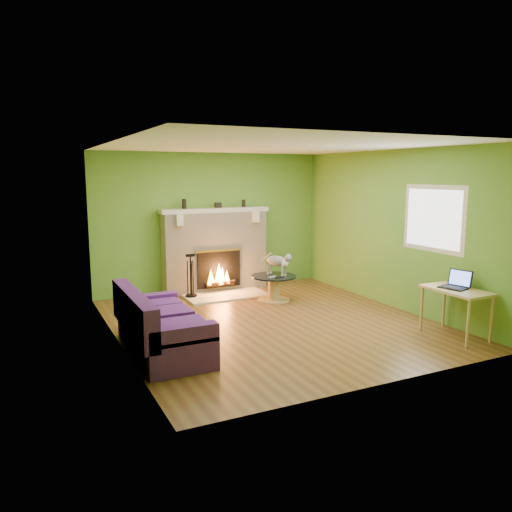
{
  "coord_description": "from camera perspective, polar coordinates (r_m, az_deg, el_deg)",
  "views": [
    {
      "loc": [
        -3.38,
        -6.41,
        2.21
      ],
      "look_at": [
        -0.07,
        0.4,
        0.96
      ],
      "focal_mm": 35.0,
      "sensor_mm": 36.0,
      "label": 1
    }
  ],
  "objects": [
    {
      "name": "window_pane",
      "position": [
        7.9,
        19.58,
        4.05
      ],
      "size": [
        0.0,
        1.06,
        1.06
      ],
      "primitive_type": "plane",
      "rotation": [
        1.57,
        0.0,
        -1.57
      ],
      "color": "white",
      "rests_on": "wall_right"
    },
    {
      "name": "mantel_vase_left",
      "position": [
        9.19,
        -8.2,
        5.92
      ],
      "size": [
        0.08,
        0.08,
        0.18
      ],
      "primitive_type": "cylinder",
      "color": "black",
      "rests_on": "mantel"
    },
    {
      "name": "desk",
      "position": [
        7.31,
        21.94,
        -4.14
      ],
      "size": [
        0.52,
        0.9,
        0.67
      ],
      "color": "tan",
      "rests_on": "floor"
    },
    {
      "name": "sofa",
      "position": [
        6.39,
        -11.06,
        -8.1
      ],
      "size": [
        0.85,
        1.78,
        0.8
      ],
      "color": "#4C195F",
      "rests_on": "floor"
    },
    {
      "name": "cat",
      "position": [
        8.78,
        2.37,
        -0.86
      ],
      "size": [
        0.47,
        0.69,
        0.4
      ],
      "primitive_type": null,
      "rotation": [
        0.0,
        0.0,
        0.41
      ],
      "color": "slate",
      "rests_on": "coffee_table"
    },
    {
      "name": "hearth",
      "position": [
        9.15,
        -3.44,
        -4.52
      ],
      "size": [
        1.5,
        0.75,
        0.03
      ],
      "primitive_type": "cube",
      "color": "beige",
      "rests_on": "floor"
    },
    {
      "name": "wall_left",
      "position": [
        6.57,
        -15.75,
        1.08
      ],
      "size": [
        0.0,
        5.0,
        5.0
      ],
      "primitive_type": "plane",
      "rotation": [
        1.57,
        0.0,
        1.57
      ],
      "color": "#53912F",
      "rests_on": "floor"
    },
    {
      "name": "fire_tools",
      "position": [
        8.99,
        -7.47,
        -2.19
      ],
      "size": [
        0.21,
        0.21,
        0.78
      ],
      "primitive_type": null,
      "color": "black",
      "rests_on": "hearth"
    },
    {
      "name": "fireplace",
      "position": [
        9.47,
        -4.68,
        0.62
      ],
      "size": [
        2.1,
        0.46,
        1.58
      ],
      "color": "beige",
      "rests_on": "floor"
    },
    {
      "name": "wall_back",
      "position": [
        9.58,
        -5.13,
        3.89
      ],
      "size": [
        5.0,
        0.0,
        5.0
      ],
      "primitive_type": "plane",
      "rotation": [
        1.57,
        0.0,
        0.0
      ],
      "color": "#53912F",
      "rests_on": "floor"
    },
    {
      "name": "window_frame",
      "position": [
        7.9,
        19.63,
        4.05
      ],
      "size": [
        0.0,
        1.2,
        1.2
      ],
      "primitive_type": "plane",
      "rotation": [
        1.57,
        0.0,
        -1.57
      ],
      "color": "silver",
      "rests_on": "wall_right"
    },
    {
      "name": "ceiling",
      "position": [
        7.26,
        1.93,
        12.46
      ],
      "size": [
        5.0,
        5.0,
        0.0
      ],
      "primitive_type": "plane",
      "rotation": [
        3.14,
        0.0,
        0.0
      ],
      "color": "white",
      "rests_on": "wall_back"
    },
    {
      "name": "coffee_table",
      "position": [
        8.78,
        2.05,
        -3.47
      ],
      "size": [
        0.79,
        0.79,
        0.45
      ],
      "color": "tan",
      "rests_on": "floor"
    },
    {
      "name": "mantel",
      "position": [
        9.37,
        -4.7,
        5.25
      ],
      "size": [
        2.1,
        0.28,
        0.08
      ],
      "primitive_type": "cube",
      "color": "beige",
      "rests_on": "fireplace"
    },
    {
      "name": "remote_silver",
      "position": [
        8.59,
        1.84,
        -2.4
      ],
      "size": [
        0.17,
        0.11,
        0.02
      ],
      "primitive_type": "cube",
      "rotation": [
        0.0,
        0.0,
        0.39
      ],
      "color": "gray",
      "rests_on": "coffee_table"
    },
    {
      "name": "mantel_box",
      "position": [
        9.41,
        -4.35,
        5.82
      ],
      "size": [
        0.12,
        0.08,
        0.1
      ],
      "primitive_type": "cube",
      "color": "black",
      "rests_on": "mantel"
    },
    {
      "name": "mantel_vase_right",
      "position": [
        9.62,
        -1.42,
        6.04
      ],
      "size": [
        0.07,
        0.07,
        0.14
      ],
      "primitive_type": "cylinder",
      "color": "black",
      "rests_on": "mantel"
    },
    {
      "name": "remote_black",
      "position": [
        8.59,
        2.73,
        -2.41
      ],
      "size": [
        0.16,
        0.07,
        0.02
      ],
      "primitive_type": "cube",
      "rotation": [
        0.0,
        0.0,
        0.16
      ],
      "color": "black",
      "rests_on": "coffee_table"
    },
    {
      "name": "laptop",
      "position": [
        7.29,
        21.64,
        -2.5
      ],
      "size": [
        0.36,
        0.39,
        0.25
      ],
      "primitive_type": null,
      "rotation": [
        0.0,
        0.0,
        0.25
      ],
      "color": "black",
      "rests_on": "desk"
    },
    {
      "name": "wall_right",
      "position": [
        8.58,
        15.31,
        2.96
      ],
      "size": [
        0.0,
        5.0,
        5.0
      ],
      "primitive_type": "plane",
      "rotation": [
        1.57,
        0.0,
        -1.57
      ],
      "color": "#53912F",
      "rests_on": "floor"
    },
    {
      "name": "wall_front",
      "position": [
        5.25,
        14.7,
        -0.89
      ],
      "size": [
        5.0,
        0.0,
        5.0
      ],
      "primitive_type": "plane",
      "rotation": [
        -1.57,
        0.0,
        0.0
      ],
      "color": "#53912F",
      "rests_on": "floor"
    },
    {
      "name": "floor",
      "position": [
        7.58,
        1.82,
        -7.57
      ],
      "size": [
        5.0,
        5.0,
        0.0
      ],
      "primitive_type": "plane",
      "color": "brown",
      "rests_on": "ground"
    }
  ]
}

